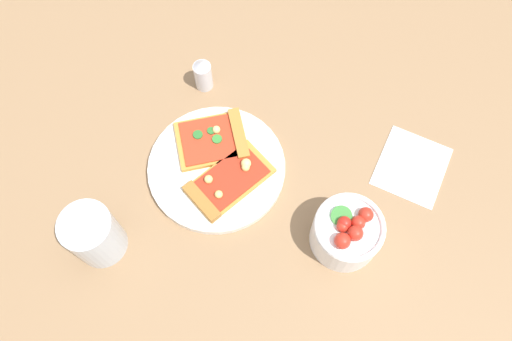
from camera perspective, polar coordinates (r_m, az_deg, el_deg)
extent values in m
plane|color=#93704C|center=(0.83, -3.41, -1.46)|extent=(2.40, 2.40, 0.00)
cylinder|color=white|center=(0.84, -4.56, 0.33)|extent=(0.23, 0.23, 0.01)
cube|color=gold|center=(0.85, -5.20, 3.46)|extent=(0.15, 0.14, 0.01)
cube|color=#B77A33|center=(0.85, -2.01, 4.22)|extent=(0.07, 0.09, 0.02)
cube|color=red|center=(0.85, -5.23, 3.63)|extent=(0.13, 0.12, 0.00)
cylinder|color=#2D722D|center=(0.85, -5.22, 4.59)|extent=(0.01, 0.01, 0.00)
sphere|color=#F2D87F|center=(0.85, -4.61, 4.73)|extent=(0.01, 0.01, 0.01)
cylinder|color=#388433|center=(0.84, -4.53, 3.65)|extent=(0.02, 0.02, 0.00)
cylinder|color=#2D722D|center=(0.85, -6.74, 4.13)|extent=(0.02, 0.02, 0.00)
cube|color=gold|center=(0.82, -3.01, -1.10)|extent=(0.14, 0.16, 0.01)
cube|color=#A36B2D|center=(0.80, -6.31, -3.59)|extent=(0.08, 0.06, 0.01)
cube|color=#B22D19|center=(0.81, -3.02, -0.95)|extent=(0.12, 0.14, 0.00)
sphere|color=#EAD172|center=(0.81, -1.21, 0.38)|extent=(0.01, 0.01, 0.01)
sphere|color=#F2D87F|center=(0.82, -1.16, 0.82)|extent=(0.02, 0.02, 0.02)
sphere|color=#EAD172|center=(0.80, -4.32, -2.77)|extent=(0.01, 0.01, 0.01)
sphere|color=#EAD172|center=(0.81, -5.51, -1.02)|extent=(0.01, 0.01, 0.01)
cylinder|color=white|center=(0.78, 10.37, -7.15)|extent=(0.11, 0.11, 0.07)
torus|color=white|center=(0.75, 10.82, -6.34)|extent=(0.11, 0.11, 0.01)
sphere|color=red|center=(0.74, 11.41, -7.12)|extent=(0.02, 0.02, 0.02)
sphere|color=red|center=(0.75, 11.74, -5.91)|extent=(0.02, 0.02, 0.02)
sphere|color=red|center=(0.74, 10.17, -5.99)|extent=(0.02, 0.02, 0.02)
sphere|color=red|center=(0.75, 12.58, -5.00)|extent=(0.02, 0.02, 0.02)
sphere|color=red|center=(0.74, 9.98, -6.36)|extent=(0.02, 0.02, 0.02)
sphere|color=red|center=(0.73, 9.96, -8.01)|extent=(0.02, 0.02, 0.02)
cylinder|color=#388433|center=(0.75, 9.85, -5.21)|extent=(0.03, 0.03, 0.01)
cylinder|color=silver|center=(0.79, -18.22, -7.08)|extent=(0.08, 0.08, 0.10)
cylinder|color=black|center=(0.79, -18.14, -7.16)|extent=(0.07, 0.07, 0.09)
cube|color=white|center=(0.89, 17.56, 0.48)|extent=(0.12, 0.14, 0.00)
cylinder|color=silver|center=(0.91, -6.12, 10.80)|extent=(0.03, 0.03, 0.06)
cone|color=silver|center=(0.88, -6.34, 12.08)|extent=(0.03, 0.03, 0.01)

